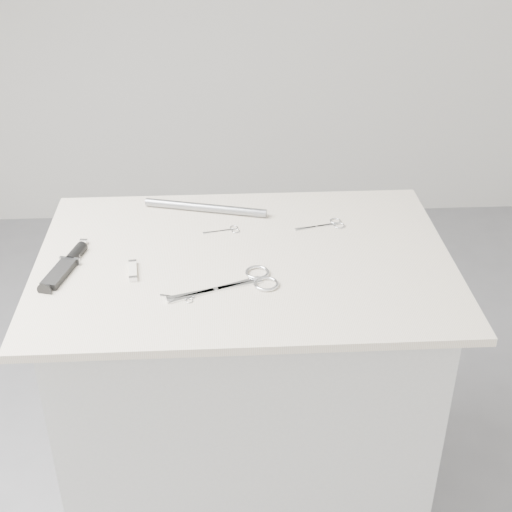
{
  "coord_description": "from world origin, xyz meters",
  "views": [
    {
      "loc": [
        -0.05,
        -1.47,
        1.81
      ],
      "look_at": [
        0.03,
        0.0,
        0.92
      ],
      "focal_mm": 50.0,
      "sensor_mm": 36.0,
      "label": 1
    }
  ],
  "objects": [
    {
      "name": "plinth",
      "position": [
        0.0,
        0.0,
        0.45
      ],
      "size": [
        0.9,
        0.6,
        0.9
      ],
      "primitive_type": "cube",
      "color": "beige",
      "rests_on": "ground"
    },
    {
      "name": "sheathed_knife",
      "position": [
        -0.42,
        -0.02,
        0.93
      ],
      "size": [
        0.08,
        0.19,
        0.02
      ],
      "rotation": [
        0.0,
        0.0,
        1.3
      ],
      "color": "black",
      "rests_on": "display_board"
    },
    {
      "name": "embroidery_scissors_a",
      "position": [
        0.23,
        0.15,
        0.92
      ],
      "size": [
        0.13,
        0.06,
        0.0
      ],
      "rotation": [
        0.0,
        0.0,
        0.24
      ],
      "color": "silver",
      "rests_on": "display_board"
    },
    {
      "name": "large_shears",
      "position": [
        -0.0,
        -0.12,
        0.92
      ],
      "size": [
        0.25,
        0.15,
        0.01
      ],
      "rotation": [
        0.0,
        0.0,
        0.34
      ],
      "color": "silver",
      "rests_on": "display_board"
    },
    {
      "name": "pocket_knife_b",
      "position": [
        -0.26,
        -0.05,
        0.93
      ],
      "size": [
        0.03,
        0.08,
        0.01
      ],
      "rotation": [
        0.0,
        0.0,
        1.68
      ],
      "color": "silver",
      "rests_on": "display_board"
    },
    {
      "name": "pocket_knife_a",
      "position": [
        -0.4,
        0.05,
        0.93
      ],
      "size": [
        0.02,
        0.08,
        0.01
      ],
      "rotation": [
        0.0,
        0.0,
        1.48
      ],
      "color": "silver",
      "rests_on": "display_board"
    },
    {
      "name": "display_board",
      "position": [
        0.0,
        0.0,
        0.91
      ],
      "size": [
        1.0,
        0.7,
        0.02
      ],
      "primitive_type": "cube",
      "color": "beige",
      "rests_on": "plinth"
    },
    {
      "name": "embroidery_scissors_b",
      "position": [
        -0.04,
        0.14,
        0.92
      ],
      "size": [
        0.09,
        0.04,
        0.0
      ],
      "rotation": [
        0.0,
        0.0,
        0.21
      ],
      "color": "silver",
      "rests_on": "display_board"
    },
    {
      "name": "metal_rail",
      "position": [
        -0.09,
        0.25,
        0.93
      ],
      "size": [
        0.33,
        0.11,
        0.02
      ],
      "primitive_type": "cylinder",
      "rotation": [
        0.0,
        1.57,
        -0.26
      ],
      "color": "gray",
      "rests_on": "display_board"
    },
    {
      "name": "tiny_scissors",
      "position": [
        -0.14,
        -0.17,
        0.92
      ],
      "size": [
        0.08,
        0.04,
        0.0
      ],
      "rotation": [
        0.0,
        0.0,
        -0.25
      ],
      "color": "silver",
      "rests_on": "display_board"
    }
  ]
}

